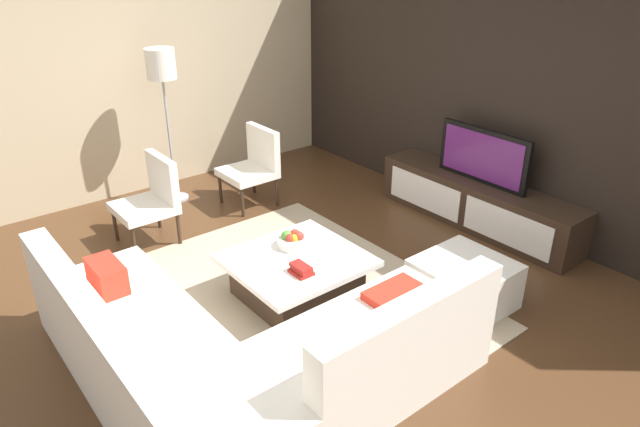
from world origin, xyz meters
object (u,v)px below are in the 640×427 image
(sectional_couch, at_px, (236,354))
(book_stack, at_px, (301,270))
(ottoman, at_px, (463,284))
(accent_chair_far, at_px, (254,162))
(accent_chair_near, at_px, (152,196))
(floor_lamp, at_px, (162,74))
(television, at_px, (483,156))
(media_console, at_px, (477,203))
(coffee_table, at_px, (297,276))
(fruit_bowl, at_px, (293,240))

(sectional_couch, xyz_separation_m, book_stack, (-0.41, 0.86, 0.13))
(ottoman, distance_m, accent_chair_far, 2.84)
(accent_chair_near, bearing_deg, ottoman, 22.12)
(floor_lamp, bearing_deg, accent_chair_far, 46.32)
(accent_chair_near, distance_m, accent_chair_far, 1.30)
(television, height_order, sectional_couch, television)
(media_console, distance_m, ottoman, 1.55)
(sectional_couch, relative_size, accent_chair_near, 2.87)
(floor_lamp, bearing_deg, television, 39.82)
(coffee_table, height_order, ottoman, ottoman)
(sectional_couch, bearing_deg, accent_chair_near, 168.36)
(book_stack, bearing_deg, media_console, 92.87)
(television, bearing_deg, media_console, -90.00)
(fruit_bowl, relative_size, accent_chair_far, 0.32)
(sectional_couch, distance_m, ottoman, 2.00)
(fruit_bowl, height_order, accent_chair_far, accent_chair_far)
(accent_chair_far, relative_size, book_stack, 4.65)
(accent_chair_far, bearing_deg, book_stack, -21.81)
(coffee_table, distance_m, floor_lamp, 2.82)
(floor_lamp, bearing_deg, fruit_bowl, -0.22)
(floor_lamp, relative_size, fruit_bowl, 6.18)
(media_console, height_order, accent_chair_near, accent_chair_near)
(accent_chair_near, distance_m, floor_lamp, 1.40)
(television, bearing_deg, accent_chair_near, -123.09)
(book_stack, bearing_deg, television, 92.87)
(media_console, bearing_deg, floor_lamp, -140.18)
(sectional_couch, relative_size, book_stack, 13.37)
(sectional_couch, distance_m, accent_chair_near, 2.40)
(sectional_couch, height_order, accent_chair_near, accent_chair_near)
(media_console, relative_size, accent_chair_far, 2.63)
(fruit_bowl, bearing_deg, accent_chair_far, 157.49)
(accent_chair_near, bearing_deg, book_stack, 3.86)
(fruit_bowl, bearing_deg, floor_lamp, 179.78)
(fruit_bowl, bearing_deg, ottoman, 38.23)
(accent_chair_near, bearing_deg, floor_lamp, 136.29)
(book_stack, bearing_deg, coffee_table, 152.20)
(floor_lamp, height_order, book_stack, floor_lamp)
(fruit_bowl, bearing_deg, book_stack, -28.34)
(media_console, relative_size, television, 2.18)
(accent_chair_far, bearing_deg, sectional_couch, -33.49)
(media_console, distance_m, accent_chair_near, 3.33)
(media_console, height_order, book_stack, media_console)
(book_stack, bearing_deg, floor_lamp, 175.26)
(television, height_order, ottoman, television)
(media_console, height_order, ottoman, media_console)
(sectional_couch, distance_m, fruit_bowl, 1.36)
(television, xyz_separation_m, floor_lamp, (-2.62, -2.19, 0.68))
(floor_lamp, height_order, fruit_bowl, floor_lamp)
(floor_lamp, relative_size, accent_chair_far, 1.99)
(media_console, xyz_separation_m, fruit_bowl, (-0.28, -2.19, 0.19))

